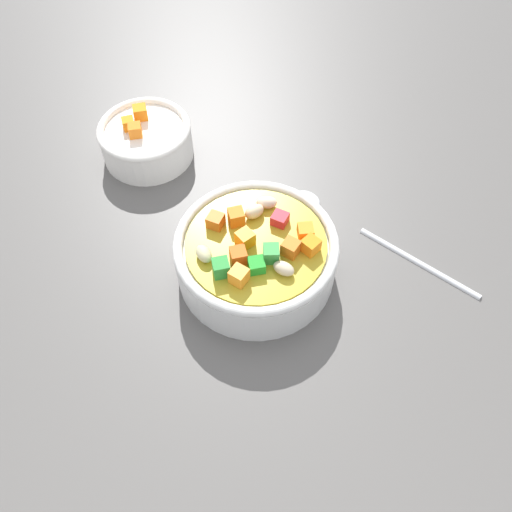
# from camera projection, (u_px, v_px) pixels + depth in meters

# --- Properties ---
(ground_plane) EXTENTS (1.40, 1.40, 0.02)m
(ground_plane) POSITION_uv_depth(u_px,v_px,m) (256.00, 276.00, 0.55)
(ground_plane) COLOR #565451
(soup_bowl_main) EXTENTS (0.16, 0.16, 0.07)m
(soup_bowl_main) POSITION_uv_depth(u_px,v_px,m) (256.00, 255.00, 0.52)
(soup_bowl_main) COLOR white
(soup_bowl_main) RESTS_ON ground_plane
(spoon) EXTENTS (0.07, 0.23, 0.01)m
(spoon) POSITION_uv_depth(u_px,v_px,m) (357.00, 225.00, 0.58)
(spoon) COLOR silver
(spoon) RESTS_ON ground_plane
(side_bowl_small) EXTENTS (0.11, 0.11, 0.05)m
(side_bowl_small) POSITION_uv_depth(u_px,v_px,m) (147.00, 139.00, 0.63)
(side_bowl_small) COLOR white
(side_bowl_small) RESTS_ON ground_plane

